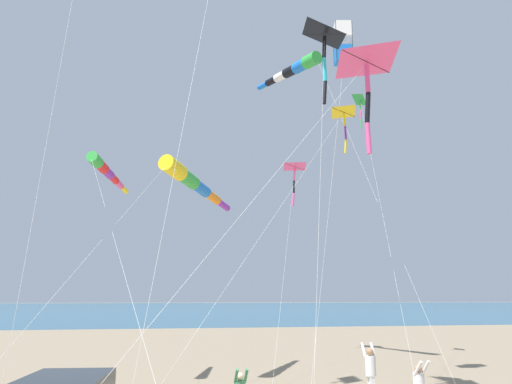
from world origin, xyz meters
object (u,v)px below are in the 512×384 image
(kite_delta_checkered_midright, at_px, (325,34))
(kite_delta_white_trailing, at_px, (344,113))
(person_adult_flyer, at_px, (371,369))
(kite_windsock_orange_high_right, at_px, (106,171))
(kite_windsock_striped_overhead, at_px, (294,69))
(kite_delta_black_fish_shape, at_px, (367,62))
(kite_delta_purple_drifting, at_px, (295,167))
(kite_delta_yellow_midlevel, at_px, (361,101))
(kite_windsock_blue_topmost, at_px, (191,181))
(kite_box_rainbow_low_near, at_px, (343,44))

(kite_delta_checkered_midright, xyz_separation_m, kite_delta_white_trailing, (-2.01, 1.35, -2.14))
(person_adult_flyer, height_order, kite_windsock_orange_high_right, kite_windsock_orange_high_right)
(kite_windsock_striped_overhead, height_order, kite_delta_white_trailing, kite_windsock_striped_overhead)
(kite_delta_checkered_midright, bearing_deg, kite_delta_black_fish_shape, 0.16)
(kite_delta_white_trailing, bearing_deg, kite_delta_purple_drifting, 172.91)
(kite_delta_black_fish_shape, bearing_deg, kite_delta_white_trailing, 166.21)
(kite_delta_yellow_midlevel, bearing_deg, kite_delta_purple_drifting, -139.98)
(kite_delta_black_fish_shape, bearing_deg, kite_windsock_striped_overhead, 172.98)
(kite_windsock_blue_topmost, xyz_separation_m, kite_windsock_orange_high_right, (0.63, -3.68, 0.18))
(kite_windsock_striped_overhead, relative_size, kite_delta_yellow_midlevel, 1.07)
(person_adult_flyer, distance_m, kite_delta_yellow_midlevel, 18.46)
(person_adult_flyer, distance_m, kite_windsock_orange_high_right, 13.18)
(kite_windsock_striped_overhead, bearing_deg, kite_delta_white_trailing, -2.78)
(kite_box_rainbow_low_near, distance_m, kite_delta_yellow_midlevel, 8.53)
(kite_box_rainbow_low_near, relative_size, kite_delta_white_trailing, 1.47)
(kite_box_rainbow_low_near, bearing_deg, kite_delta_checkered_midright, -27.96)
(kite_delta_white_trailing, distance_m, kite_delta_yellow_midlevel, 12.17)
(kite_delta_checkered_midright, height_order, kite_delta_yellow_midlevel, kite_delta_yellow_midlevel)
(kite_delta_purple_drifting, distance_m, kite_windsock_orange_high_right, 15.23)
(kite_delta_checkered_midright, relative_size, kite_windsock_orange_high_right, 0.77)
(kite_windsock_blue_topmost, bearing_deg, kite_delta_purple_drifting, 141.85)
(kite_windsock_striped_overhead, distance_m, kite_windsock_blue_topmost, 10.98)
(kite_windsock_striped_overhead, height_order, kite_windsock_blue_topmost, kite_windsock_striped_overhead)
(kite_windsock_blue_topmost, xyz_separation_m, kite_delta_black_fish_shape, (9.98, 4.28, 1.40))
(kite_delta_checkered_midright, relative_size, kite_windsock_blue_topmost, 0.76)
(kite_delta_checkered_midright, bearing_deg, kite_windsock_striped_overhead, 170.76)
(kite_box_rainbow_low_near, distance_m, kite_delta_purple_drifting, 11.80)
(kite_delta_purple_drifting, bearing_deg, kite_box_rainbow_low_near, -3.50)
(kite_delta_white_trailing, xyz_separation_m, kite_delta_yellow_midlevel, (-10.01, 4.97, 4.83))
(kite_windsock_striped_overhead, xyz_separation_m, kite_delta_black_fish_shape, (14.41, -1.77, -6.61))
(kite_box_rainbow_low_near, relative_size, kite_windsock_orange_high_right, 0.93)
(kite_delta_black_fish_shape, bearing_deg, kite_windsock_orange_high_right, -139.57)
(kite_delta_white_trailing, height_order, kite_windsock_orange_high_right, kite_delta_white_trailing)
(kite_windsock_blue_topmost, distance_m, kite_delta_purple_drifting, 12.38)
(kite_box_rainbow_low_near, bearing_deg, kite_delta_white_trailing, -22.62)
(kite_delta_white_trailing, relative_size, kite_delta_yellow_midlevel, 0.68)
(kite_delta_checkered_midright, xyz_separation_m, kite_delta_purple_drifting, (-15.88, 3.08, -0.72))
(kite_windsock_striped_overhead, relative_size, kite_windsock_blue_topmost, 0.99)
(person_adult_flyer, distance_m, kite_windsock_striped_overhead, 18.27)
(kite_delta_purple_drifting, bearing_deg, person_adult_flyer, -5.30)
(kite_windsock_striped_overhead, bearing_deg, kite_delta_yellow_midlevel, 103.13)
(kite_box_rainbow_low_near, bearing_deg, kite_delta_purple_drifting, 176.50)
(kite_delta_yellow_midlevel, relative_size, kite_delta_black_fish_shape, 1.54)
(kite_delta_purple_drifting, relative_size, kite_windsock_orange_high_right, 0.77)
(kite_delta_checkered_midright, xyz_separation_m, kite_windsock_orange_high_right, (-5.90, -7.95, -3.95))
(kite_delta_white_trailing, relative_size, kite_delta_black_fish_shape, 1.05)
(kite_box_rainbow_low_near, bearing_deg, person_adult_flyer, -11.70)
(kite_delta_yellow_midlevel, bearing_deg, kite_windsock_blue_topmost, -62.59)
(kite_box_rainbow_low_near, xyz_separation_m, kite_windsock_orange_high_right, (-1.42, -10.33, -6.15))
(kite_windsock_striped_overhead, xyz_separation_m, kite_delta_purple_drifting, (-4.92, 1.29, -4.60))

